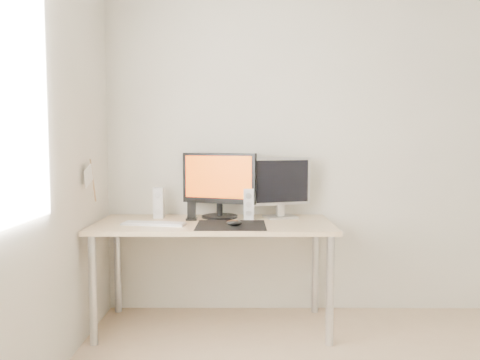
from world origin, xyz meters
name	(u,v)px	position (x,y,z in m)	size (l,w,h in m)	color
wall_back	(340,145)	(0.00, 1.75, 1.25)	(3.50, 3.50, 0.00)	silver
mousepad	(231,225)	(-0.81, 1.25, 0.73)	(0.45, 0.40, 0.00)	black
mouse	(234,223)	(-0.79, 1.22, 0.75)	(0.10, 0.06, 0.04)	black
desk	(214,234)	(-0.93, 1.38, 0.65)	(1.60, 0.70, 0.73)	#D1B587
main_monitor	(219,183)	(-0.90, 1.57, 0.98)	(0.54, 0.33, 0.47)	black
second_monitor	(280,184)	(-0.46, 1.57, 0.97)	(0.44, 0.22, 0.43)	silver
speaker_left	(159,203)	(-1.34, 1.57, 0.84)	(0.07, 0.09, 0.22)	silver
speaker_right	(249,204)	(-0.69, 1.50, 0.84)	(0.07, 0.09, 0.22)	white
keyboard	(154,224)	(-1.32, 1.28, 0.74)	(0.43, 0.18, 0.02)	#BABBBD
phone_dock	(192,214)	(-1.09, 1.46, 0.77)	(0.08, 0.07, 0.14)	black
pennant	(90,177)	(-1.72, 1.24, 1.05)	(0.01, 0.23, 0.29)	#A57F54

